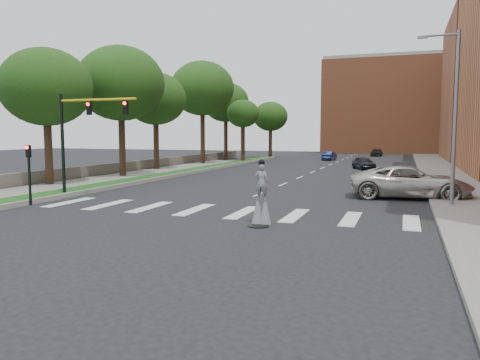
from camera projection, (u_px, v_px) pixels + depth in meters
ground_plane at (211, 214)px, 22.24m from camera, size 160.00×160.00×0.00m
grass_median at (182, 172)px, 44.80m from camera, size 2.00×60.00×0.25m
median_curb at (192, 173)px, 44.45m from camera, size 0.20×60.00×0.28m
sidewalk_left at (89, 182)px, 36.41m from camera, size 4.00×60.00×0.18m
sidewalk_right at (450, 176)px, 41.55m from camera, size 5.00×90.00×0.18m
stone_wall at (142, 165)px, 48.45m from camera, size 0.50×56.00×1.10m
manhole at (258, 226)px, 19.36m from camera, size 0.90×0.90×0.04m
building_backdrop at (392, 107)px, 92.56m from camera, size 26.00×14.00×18.00m
streetlight at (453, 113)px, 23.78m from camera, size 2.05×0.20×9.00m
traffic_signal at (79, 128)px, 27.87m from camera, size 5.30×0.23×6.20m
secondary_signal at (29, 169)px, 24.98m from camera, size 0.25×0.21×3.23m
stilt_performer at (261, 200)px, 19.74m from camera, size 0.84×0.54×2.77m
suv_crossing at (410, 182)px, 27.77m from camera, size 7.19×3.80×1.93m
car_near at (364, 163)px, 50.17m from camera, size 3.12×4.35×1.38m
car_mid at (329, 156)px, 67.18m from camera, size 1.69×4.00×1.29m
car_far at (377, 153)px, 79.52m from camera, size 1.90×4.27×1.22m
tree_1 at (46, 87)px, 33.44m from camera, size 6.53×6.53×9.93m
tree_2 at (121, 84)px, 40.10m from camera, size 7.53×7.53×11.33m
tree_3 at (155, 99)px, 48.11m from camera, size 6.35×6.35×10.11m
tree_4 at (202, 89)px, 56.87m from camera, size 7.77×7.77×12.62m
tree_5 at (226, 102)px, 67.26m from camera, size 6.69×6.69×11.18m
tree_6 at (243, 114)px, 62.11m from camera, size 4.34×4.34×8.32m
tree_7 at (270, 117)px, 73.47m from camera, size 5.42×5.42×8.81m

